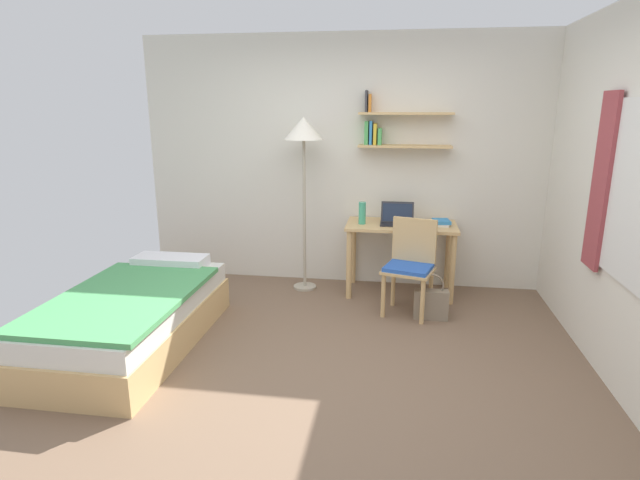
{
  "coord_description": "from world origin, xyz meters",
  "views": [
    {
      "loc": [
        0.52,
        -3.36,
        1.89
      ],
      "look_at": [
        -0.08,
        0.51,
        0.85
      ],
      "focal_mm": 28.64,
      "sensor_mm": 36.0,
      "label": 1
    }
  ],
  "objects_px": {
    "desk": "(401,237)",
    "desk_chair": "(410,263)",
    "standing_lamp": "(304,138)",
    "book_stack": "(441,222)",
    "bed": "(134,318)",
    "laptop": "(397,219)",
    "water_bottle": "(362,213)",
    "handbag": "(431,303)"
  },
  "relations": [
    {
      "from": "water_bottle",
      "to": "laptop",
      "type": "bearing_deg",
      "value": 8.0
    },
    {
      "from": "desk_chair",
      "to": "book_stack",
      "type": "distance_m",
      "value": 0.66
    },
    {
      "from": "standing_lamp",
      "to": "water_bottle",
      "type": "distance_m",
      "value": 0.94
    },
    {
      "from": "desk",
      "to": "laptop",
      "type": "distance_m",
      "value": 0.19
    },
    {
      "from": "desk",
      "to": "standing_lamp",
      "type": "bearing_deg",
      "value": -179.36
    },
    {
      "from": "bed",
      "to": "desk",
      "type": "relative_size",
      "value": 1.72
    },
    {
      "from": "standing_lamp",
      "to": "book_stack",
      "type": "bearing_deg",
      "value": 1.12
    },
    {
      "from": "desk",
      "to": "book_stack",
      "type": "relative_size",
      "value": 4.61
    },
    {
      "from": "desk_chair",
      "to": "handbag",
      "type": "height_order",
      "value": "desk_chair"
    },
    {
      "from": "desk",
      "to": "handbag",
      "type": "xyz_separation_m",
      "value": [
        0.29,
        -0.64,
        -0.45
      ]
    },
    {
      "from": "standing_lamp",
      "to": "book_stack",
      "type": "height_order",
      "value": "standing_lamp"
    },
    {
      "from": "water_bottle",
      "to": "handbag",
      "type": "relative_size",
      "value": 0.52
    },
    {
      "from": "desk_chair",
      "to": "bed",
      "type": "bearing_deg",
      "value": -154.72
    },
    {
      "from": "standing_lamp",
      "to": "desk_chair",
      "type": "bearing_deg",
      "value": -24.83
    },
    {
      "from": "book_stack",
      "to": "handbag",
      "type": "bearing_deg",
      "value": -98.81
    },
    {
      "from": "desk",
      "to": "water_bottle",
      "type": "height_order",
      "value": "water_bottle"
    },
    {
      "from": "standing_lamp",
      "to": "laptop",
      "type": "height_order",
      "value": "standing_lamp"
    },
    {
      "from": "bed",
      "to": "book_stack",
      "type": "bearing_deg",
      "value": 32.08
    },
    {
      "from": "bed",
      "to": "desk",
      "type": "bearing_deg",
      "value": 36.34
    },
    {
      "from": "handbag",
      "to": "book_stack",
      "type": "bearing_deg",
      "value": 81.19
    },
    {
      "from": "laptop",
      "to": "standing_lamp",
      "type": "bearing_deg",
      "value": -179.57
    },
    {
      "from": "book_stack",
      "to": "standing_lamp",
      "type": "bearing_deg",
      "value": -178.88
    },
    {
      "from": "desk",
      "to": "book_stack",
      "type": "distance_m",
      "value": 0.42
    },
    {
      "from": "book_stack",
      "to": "handbag",
      "type": "relative_size",
      "value": 0.55
    },
    {
      "from": "bed",
      "to": "standing_lamp",
      "type": "xyz_separation_m",
      "value": [
        1.11,
        1.54,
        1.33
      ]
    },
    {
      "from": "desk",
      "to": "bed",
      "type": "bearing_deg",
      "value": -143.66
    },
    {
      "from": "desk_chair",
      "to": "laptop",
      "type": "height_order",
      "value": "laptop"
    },
    {
      "from": "desk",
      "to": "standing_lamp",
      "type": "distance_m",
      "value": 1.39
    },
    {
      "from": "bed",
      "to": "water_bottle",
      "type": "xyz_separation_m",
      "value": [
        1.71,
        1.49,
        0.6
      ]
    },
    {
      "from": "laptop",
      "to": "desk",
      "type": "bearing_deg",
      "value": 4.96
    },
    {
      "from": "desk_chair",
      "to": "water_bottle",
      "type": "distance_m",
      "value": 0.75
    },
    {
      "from": "desk_chair",
      "to": "water_bottle",
      "type": "relative_size",
      "value": 3.97
    },
    {
      "from": "bed",
      "to": "desk",
      "type": "distance_m",
      "value": 2.63
    },
    {
      "from": "desk",
      "to": "desk_chair",
      "type": "bearing_deg",
      "value": -80.04
    },
    {
      "from": "desk_chair",
      "to": "laptop",
      "type": "relative_size",
      "value": 2.66
    },
    {
      "from": "laptop",
      "to": "desk_chair",
      "type": "bearing_deg",
      "value": -75.07
    },
    {
      "from": "desk_chair",
      "to": "handbag",
      "type": "bearing_deg",
      "value": -32.07
    },
    {
      "from": "bed",
      "to": "standing_lamp",
      "type": "distance_m",
      "value": 2.32
    },
    {
      "from": "desk",
      "to": "handbag",
      "type": "relative_size",
      "value": 2.56
    },
    {
      "from": "bed",
      "to": "desk",
      "type": "xyz_separation_m",
      "value": [
        2.1,
        1.55,
        0.36
      ]
    },
    {
      "from": "desk_chair",
      "to": "laptop",
      "type": "distance_m",
      "value": 0.6
    },
    {
      "from": "desk",
      "to": "desk_chair",
      "type": "relative_size",
      "value": 1.24
    }
  ]
}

